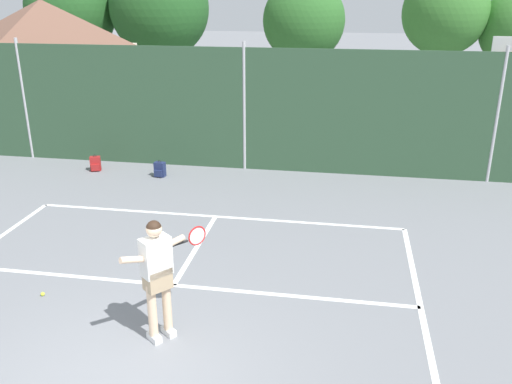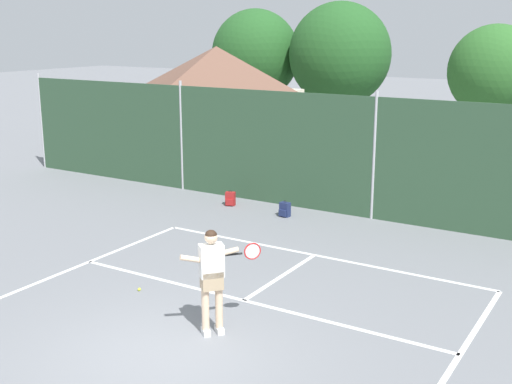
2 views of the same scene
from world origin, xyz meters
name	(u,v)px [view 2 (image 2 of 2)]	position (x,y,z in m)	size (l,w,h in m)	color
ground_plane	(161,354)	(0.00, 0.00, 0.00)	(120.00, 120.00, 0.00)	slate
court_markings	(186,338)	(0.00, 0.65, 0.00)	(8.30, 11.10, 0.01)	white
chainlink_fence	(374,159)	(0.00, 9.00, 1.67)	(26.09, 0.09, 3.48)	#2D4C33
clubhouse_building	(217,103)	(-8.16, 13.37, 2.29)	(5.42, 5.27, 4.41)	beige
treeline_backdrop	(425,62)	(-2.27, 20.31, 3.69)	(24.49, 4.21, 6.25)	brown
tennis_player	(212,272)	(0.29, 1.04, 1.11)	(0.90, 1.19, 1.85)	silver
tennis_ball	(139,289)	(-2.03, 1.79, 0.03)	(0.07, 0.07, 0.07)	#CCE033
backpack_red	(230,199)	(-4.06, 8.10, 0.19)	(0.33, 0.31, 0.46)	maroon
backpack_navy	(285,210)	(-2.13, 7.92, 0.19)	(0.30, 0.27, 0.46)	navy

